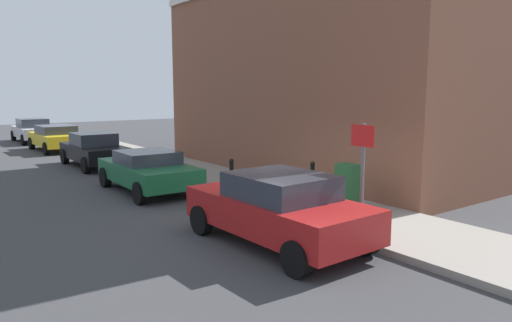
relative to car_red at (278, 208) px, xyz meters
name	(u,v)px	position (x,y,z in m)	size (l,w,h in m)	color
ground	(266,222)	(0.79, 1.44, -0.76)	(80.00, 80.00, 0.00)	#38383A
sidewalk	(205,175)	(2.59, 7.44, -0.69)	(2.80, 30.00, 0.15)	gray
corner_building	(327,41)	(7.18, 6.03, 4.22)	(6.49, 13.17, 9.96)	brown
car_red	(278,208)	(0.00, 0.00, 0.00)	(2.07, 4.20, 1.47)	maroon
car_green	(148,170)	(-0.04, 6.36, -0.09)	(2.01, 4.10, 1.27)	#195933
car_black	(94,149)	(0.15, 12.24, -0.05)	(1.84, 4.07, 1.39)	black
car_yellow	(56,137)	(0.20, 18.62, -0.05)	(2.07, 4.15, 1.33)	gold
car_silver	(33,130)	(0.12, 23.90, -0.03)	(1.87, 4.33, 1.44)	#B7B7BC
utility_cabinet	(348,188)	(2.85, 0.76, -0.08)	(0.46, 0.61, 1.15)	#1E4C28
bollard_near_cabinet	(312,179)	(2.95, 2.16, -0.06)	(0.14, 0.14, 1.04)	black
bollard_far_kerb	(232,175)	(1.44, 3.91, -0.06)	(0.14, 0.14, 1.04)	black
street_sign	(362,162)	(1.54, -0.82, 0.90)	(0.08, 0.60, 2.30)	#59595B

